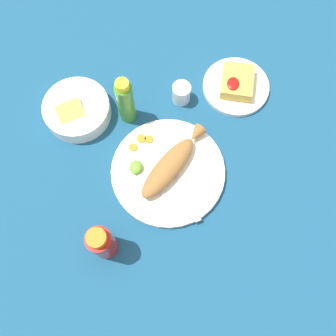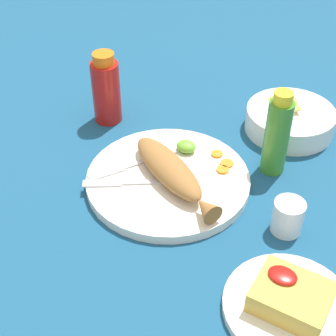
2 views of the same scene
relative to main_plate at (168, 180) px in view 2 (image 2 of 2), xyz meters
name	(u,v)px [view 2 (image 2 of 2)]	position (x,y,z in m)	size (l,w,h in m)	color
ground_plane	(168,184)	(0.00, 0.00, -0.01)	(4.00, 4.00, 0.00)	navy
main_plate	(168,180)	(0.00, 0.00, 0.00)	(0.30, 0.30, 0.02)	white
fried_fish	(172,172)	(-0.01, 0.01, 0.03)	(0.24, 0.16, 0.04)	#996633
fork_near	(127,183)	(0.05, 0.05, 0.01)	(0.16, 0.11, 0.00)	silver
fork_far	(128,166)	(0.08, 0.01, 0.01)	(0.11, 0.16, 0.00)	silver
carrot_slice_near	(223,170)	(-0.08, -0.07, 0.01)	(0.02, 0.02, 0.00)	orange
carrot_slice_mid	(227,163)	(-0.08, -0.09, 0.01)	(0.02, 0.02, 0.00)	orange
carrot_slice_far	(217,154)	(-0.05, -0.10, 0.01)	(0.02, 0.02, 0.00)	orange
lime_wedge_main	(186,146)	(0.01, -0.08, 0.02)	(0.04, 0.03, 0.02)	#6BB233
hot_sauce_bottle_red	(106,90)	(0.22, -0.12, 0.06)	(0.06, 0.06, 0.16)	#B21914
hot_sauce_bottle_green	(277,135)	(-0.15, -0.14, 0.07)	(0.05, 0.05, 0.17)	#3D8428
salt_cup	(288,217)	(-0.23, 0.00, 0.02)	(0.05, 0.05, 0.06)	silver
side_plate_fries	(289,308)	(-0.29, 0.15, 0.00)	(0.19, 0.19, 0.01)	white
fries_pile	(291,296)	(-0.29, 0.15, 0.02)	(0.11, 0.09, 0.04)	gold
guacamole_bowl	(290,119)	(-0.13, -0.28, 0.02)	(0.18, 0.18, 0.06)	white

